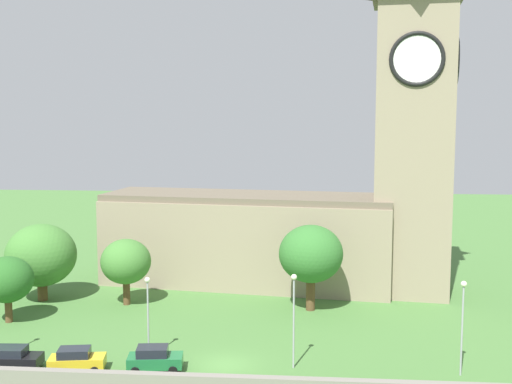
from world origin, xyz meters
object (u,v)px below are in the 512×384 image
at_px(tree_by_tower, 126,262).
at_px(car_green, 155,359).
at_px(church, 313,194).
at_px(streetlamp_west_mid, 148,304).
at_px(streetlamp_east_mid, 463,313).
at_px(streetlamp_central, 294,306).
at_px(tree_churchyard, 41,255).
at_px(car_yellow, 76,360).
at_px(tree_riverside_east, 7,280).
at_px(car_black, 12,358).
at_px(tree_riverside_west, 311,254).

bearing_deg(tree_by_tower, car_green, -67.18).
bearing_deg(church, streetlamp_west_mid, -119.62).
xyz_separation_m(car_green, streetlamp_east_mid, (22.71, 1.05, 3.81)).
xyz_separation_m(streetlamp_central, tree_churchyard, (-26.50, 15.87, -0.05)).
xyz_separation_m(streetlamp_central, streetlamp_east_mid, (12.33, -0.37, -0.09)).
relative_size(streetlamp_east_mid, tree_by_tower, 1.06).
distance_m(car_yellow, tree_riverside_east, 15.32).
bearing_deg(church, car_black, -131.29).
xyz_separation_m(church, car_yellow, (-17.66, -25.75, -9.59)).
xyz_separation_m(car_green, streetlamp_west_mid, (-1.07, 2.42, 3.49)).
relative_size(church, tree_riverside_east, 6.43).
relative_size(car_yellow, streetlamp_west_mid, 0.66).
distance_m(church, car_black, 35.63).
xyz_separation_m(church, streetlamp_west_mid, (-12.92, -22.73, -6.07)).
relative_size(car_green, tree_churchyard, 0.53).
bearing_deg(church, tree_riverside_west, -91.09).
xyz_separation_m(car_green, streetlamp_central, (10.38, 1.42, 3.90)).
relative_size(streetlamp_central, tree_riverside_east, 1.17).
xyz_separation_m(streetlamp_central, tree_by_tower, (-17.35, 15.14, -0.40)).
height_order(car_yellow, tree_by_tower, tree_by_tower).
relative_size(car_green, tree_riverside_east, 0.69).
bearing_deg(car_black, car_green, 3.30).
bearing_deg(car_yellow, tree_riverside_east, 134.36).
bearing_deg(car_yellow, streetlamp_central, 7.09).
distance_m(streetlamp_west_mid, tree_churchyard, 21.16).
xyz_separation_m(streetlamp_east_mid, tree_churchyard, (-38.83, 16.24, 0.04)).
relative_size(car_green, tree_by_tower, 0.63).
bearing_deg(car_yellow, car_green, 5.87).
bearing_deg(tree_by_tower, streetlamp_west_mid, -67.34).
bearing_deg(tree_riverside_east, church, 28.10).
distance_m(car_green, streetlamp_east_mid, 23.05).
distance_m(car_yellow, tree_by_tower, 17.55).
distance_m(car_black, car_yellow, 4.98).
bearing_deg(tree_by_tower, church, 24.55).
xyz_separation_m(tree_riverside_west, tree_churchyard, (-27.81, 1.06, -0.85)).
relative_size(tree_riverside_east, tree_by_tower, 0.92).
height_order(tree_riverside_west, tree_riverside_east, tree_riverside_west).
height_order(streetlamp_west_mid, streetlamp_east_mid, streetlamp_east_mid).
distance_m(church, tree_by_tower, 21.56).
bearing_deg(car_black, car_yellow, 0.30).
distance_m(car_black, car_green, 10.80).
relative_size(church, streetlamp_central, 5.47).
bearing_deg(streetlamp_west_mid, streetlamp_east_mid, -3.32).
bearing_deg(car_green, tree_riverside_west, 54.25).
relative_size(car_black, streetlamp_west_mid, 0.66).
distance_m(car_green, tree_riverside_east, 19.43).
bearing_deg(streetlamp_central, church, 86.45).
relative_size(church, car_yellow, 9.20).
relative_size(car_yellow, tree_by_tower, 0.64).
relative_size(church, car_black, 9.27).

